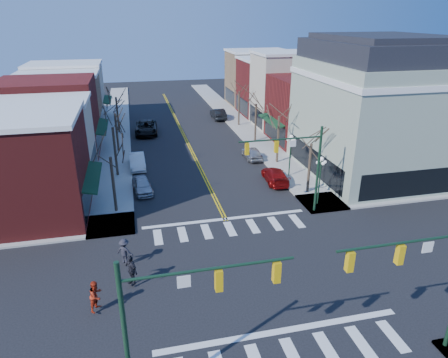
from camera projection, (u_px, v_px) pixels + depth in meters
ground at (254, 278)px, 24.54m from camera, size 160.00×160.00×0.00m
sidewalk_left at (114, 172)px, 40.68m from camera, size 3.50×70.00×0.15m
sidewalk_right at (277, 159)px, 44.33m from camera, size 3.50×70.00×0.15m
bldg_left_brick_a at (15, 170)px, 30.34m from camera, size 10.00×8.50×8.00m
bldg_left_stucco_a at (36, 144)px, 37.41m from camera, size 10.00×7.00×7.50m
bldg_left_brick_b at (50, 118)px, 44.42m from camera, size 10.00×9.00×8.50m
bldg_left_tan at (61, 106)px, 51.97m from camera, size 10.00×7.50×7.80m
bldg_left_stucco_b at (68, 94)px, 58.87m from camera, size 10.00×8.00×8.20m
bldg_right_brick_a at (314, 110)px, 49.41m from camera, size 10.00×8.50×8.00m
bldg_right_stucco at (291, 91)px, 56.00m from camera, size 10.00×7.00×10.00m
bldg_right_brick_b at (273, 87)px, 63.04m from camera, size 10.00×8.00×8.50m
bldg_right_tan at (257, 78)px, 70.14m from camera, size 10.00×8.00×9.00m
victorian_corner at (376, 107)px, 38.48m from camera, size 12.25×14.25×13.30m
traffic_mast_near_left at (174, 312)px, 14.92m from camera, size 6.60×0.28×7.20m
traffic_mast_near_right at (430, 272)px, 17.24m from camera, size 6.60×0.28×7.20m
traffic_mast_far_right at (297, 159)px, 30.55m from camera, size 6.60×0.28×7.20m
lamppost_corner at (320, 172)px, 32.76m from camera, size 0.36×0.36×4.33m
lamppost_midblock at (291, 148)px, 38.61m from camera, size 0.36×0.36×4.33m
tree_left_a at (114, 185)px, 31.77m from camera, size 0.24×0.24×4.76m
tree_left_b at (115, 152)px, 38.91m from camera, size 0.24×0.24×5.04m
tree_left_c at (117, 133)px, 46.21m from camera, size 0.24×0.24×4.55m
tree_left_d at (118, 115)px, 53.34m from camera, size 0.24×0.24×4.90m
tree_right_a at (309, 169)px, 35.31m from camera, size 0.24×0.24×4.62m
tree_right_b at (278, 140)px, 42.40m from camera, size 0.24×0.24×5.18m
tree_right_c at (256, 123)px, 49.66m from camera, size 0.24×0.24×4.83m
tree_right_d at (239, 109)px, 56.83m from camera, size 0.24×0.24×4.97m
car_left_near at (142, 185)px, 36.13m from camera, size 1.99×4.07×1.34m
car_left_mid at (137, 161)px, 41.75m from camera, size 1.69×4.51×1.47m
car_left_far at (146, 128)px, 53.64m from camera, size 3.19×6.28×1.70m
car_right_near at (275, 175)px, 38.25m from camera, size 2.29×4.82×1.36m
car_right_mid at (252, 153)px, 44.46m from camera, size 1.64×4.00×1.36m
car_right_far at (218, 114)px, 61.32m from camera, size 1.76×4.87×1.60m
pedestrian_red_b at (96, 296)px, 21.38m from camera, size 1.03×1.10×1.80m
pedestrian_dark_a at (131, 270)px, 23.41m from camera, size 1.00×1.23×1.95m
pedestrian_dark_b at (125, 251)px, 25.43m from camera, size 1.29×1.11×1.73m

